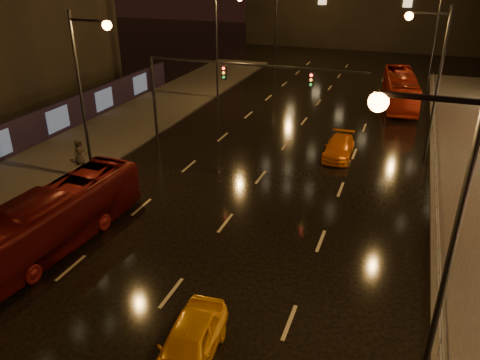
% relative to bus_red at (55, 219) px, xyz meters
% --- Properties ---
extents(ground, '(140.00, 140.00, 0.00)m').
position_rel_bus_red_xyz_m(ground, '(6.70, 14.63, -1.43)').
color(ground, black).
rests_on(ground, ground).
extents(sidewalk_left, '(7.00, 70.00, 0.15)m').
position_rel_bus_red_xyz_m(sidewalk_left, '(-6.80, 9.63, -1.35)').
color(sidewalk_left, '#38332D').
rests_on(sidewalk_left, ground).
extents(traffic_signal, '(15.31, 0.32, 6.20)m').
position_rel_bus_red_xyz_m(traffic_signal, '(1.64, 14.63, 3.31)').
color(traffic_signal, black).
rests_on(traffic_signal, ground).
extents(streetlight_right, '(2.64, 0.50, 10.00)m').
position_rel_bus_red_xyz_m(streetlight_right, '(15.62, -3.37, 5.00)').
color(streetlight_right, black).
rests_on(streetlight_right, ground).
extents(railing_right, '(0.05, 56.00, 1.00)m').
position_rel_bus_red_xyz_m(railing_right, '(16.90, 12.63, -0.53)').
color(railing_right, '#99999E').
rests_on(railing_right, sidewalk_right).
extents(bus_red, '(2.96, 10.38, 2.86)m').
position_rel_bus_red_xyz_m(bus_red, '(0.00, 0.00, 0.00)').
color(bus_red, '#550C0C').
rests_on(bus_red, ground).
extents(bus_curb, '(3.80, 10.95, 2.99)m').
position_rel_bus_red_xyz_m(bus_curb, '(13.85, 30.45, 0.06)').
color(bus_curb, '#A92210').
rests_on(bus_curb, ground).
extents(taxi_near, '(2.17, 4.53, 1.49)m').
position_rel_bus_red_xyz_m(taxi_near, '(8.98, -4.37, -0.68)').
color(taxi_near, '#F2A416').
rests_on(taxi_near, ground).
extents(taxi_far, '(1.88, 4.47, 1.29)m').
position_rel_bus_red_xyz_m(taxi_far, '(10.70, 15.79, -0.78)').
color(taxi_far, orange).
rests_on(taxi_far, ground).
extents(pedestrian_c, '(0.76, 0.95, 1.68)m').
position_rel_bus_red_xyz_m(pedestrian_c, '(-5.01, 8.21, -0.44)').
color(pedestrian_c, black).
rests_on(pedestrian_c, sidewalk_left).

